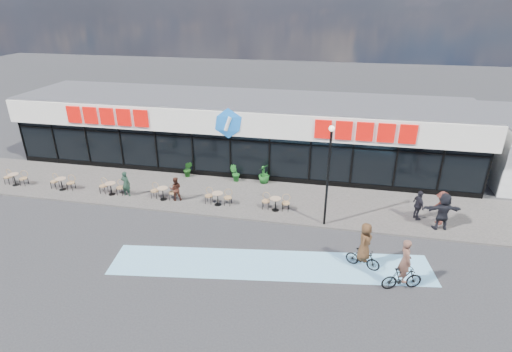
# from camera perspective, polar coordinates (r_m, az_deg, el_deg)

# --- Properties ---
(ground) EXTENTS (120.00, 120.00, 0.00)m
(ground) POSITION_cam_1_polar(r_m,az_deg,el_deg) (20.06, -8.70, -8.55)
(ground) COLOR #28282B
(ground) RESTS_ON ground
(sidewalk) EXTENTS (44.00, 5.00, 0.10)m
(sidewalk) POSITION_cam_1_polar(r_m,az_deg,el_deg) (23.73, -5.11, -2.72)
(sidewalk) COLOR #5D5752
(sidewalk) RESTS_ON ground
(bike_lane) EXTENTS (14.17, 4.13, 0.01)m
(bike_lane) POSITION_cam_1_polar(r_m,az_deg,el_deg) (17.98, 2.04, -12.54)
(bike_lane) COLOR #77BBE2
(bike_lane) RESTS_ON ground
(building) EXTENTS (30.60, 6.57, 4.75)m
(building) POSITION_cam_1_polar(r_m,az_deg,el_deg) (27.72, -2.16, 6.51)
(building) COLOR black
(building) RESTS_ON ground
(lamp_post) EXTENTS (0.28, 0.28, 5.25)m
(lamp_post) POSITION_cam_1_polar(r_m,az_deg,el_deg) (19.55, 10.32, 1.10)
(lamp_post) COLOR black
(lamp_post) RESTS_ON sidewalk
(bistro_set_0) EXTENTS (1.54, 0.62, 0.90)m
(bistro_set_0) POSITION_cam_1_polar(r_m,az_deg,el_deg) (28.80, -31.15, -0.21)
(bistro_set_0) COLOR #9F8366
(bistro_set_0) RESTS_ON sidewalk
(bistro_set_1) EXTENTS (1.54, 0.62, 0.90)m
(bistro_set_1) POSITION_cam_1_polar(r_m,az_deg,el_deg) (26.76, -25.94, -0.79)
(bistro_set_1) COLOR #9F8366
(bistro_set_1) RESTS_ON sidewalk
(bistro_set_2) EXTENTS (1.54, 0.62, 0.90)m
(bistro_set_2) POSITION_cam_1_polar(r_m,az_deg,el_deg) (24.98, -19.92, -1.45)
(bistro_set_2) COLOR #9F8366
(bistro_set_2) RESTS_ON sidewalk
(bistro_set_3) EXTENTS (1.54, 0.62, 0.90)m
(bistro_set_3) POSITION_cam_1_polar(r_m,az_deg,el_deg) (23.51, -13.07, -2.19)
(bistro_set_3) COLOR #9F8366
(bistro_set_3) RESTS_ON sidewalk
(bistro_set_4) EXTENTS (1.54, 0.62, 0.90)m
(bistro_set_4) POSITION_cam_1_polar(r_m,az_deg,el_deg) (22.43, -5.43, -2.97)
(bistro_set_4) COLOR #9F8366
(bistro_set_4) RESTS_ON sidewalk
(bistro_set_5) EXTENTS (1.54, 0.62, 0.90)m
(bistro_set_5) POSITION_cam_1_polar(r_m,az_deg,el_deg) (21.79, 2.84, -3.75)
(bistro_set_5) COLOR #9F8366
(bistro_set_5) RESTS_ON sidewalk
(potted_plant_left) EXTENTS (0.62, 0.51, 1.07)m
(potted_plant_left) POSITION_cam_1_polar(r_m,az_deg,el_deg) (26.07, -9.70, 0.99)
(potted_plant_left) COLOR #164513
(potted_plant_left) RESTS_ON sidewalk
(potted_plant_mid) EXTENTS (0.90, 0.90, 1.22)m
(potted_plant_mid) POSITION_cam_1_polar(r_m,az_deg,el_deg) (24.84, 1.16, 0.34)
(potted_plant_mid) COLOR #17501A
(potted_plant_mid) RESTS_ON sidewalk
(potted_plant_right) EXTENTS (0.71, 0.64, 1.07)m
(potted_plant_right) POSITION_cam_1_polar(r_m,az_deg,el_deg) (25.10, -3.03, 0.39)
(potted_plant_right) COLOR #195A1D
(potted_plant_right) RESTS_ON sidewalk
(patron_left) EXTENTS (0.59, 0.41, 1.53)m
(patron_left) POSITION_cam_1_polar(r_m,az_deg,el_deg) (24.35, -18.11, -1.05)
(patron_left) COLOR #1C3325
(patron_left) RESTS_ON sidewalk
(patron_right) EXTENTS (0.83, 0.73, 1.42)m
(patron_right) POSITION_cam_1_polar(r_m,az_deg,el_deg) (23.12, -11.42, -1.80)
(patron_right) COLOR #3E1E16
(patron_right) RESTS_ON sidewalk
(pedestrian_a) EXTENTS (1.04, 1.33, 1.81)m
(pedestrian_a) POSITION_cam_1_polar(r_m,az_deg,el_deg) (22.30, 24.93, -4.19)
(pedestrian_a) COLOR #50231C
(pedestrian_a) RESTS_ON sidewalk
(pedestrian_b) EXTENTS (0.69, 1.04, 1.63)m
(pedestrian_b) POSITION_cam_1_polar(r_m,az_deg,el_deg) (22.33, 22.18, -3.90)
(pedestrian_b) COLOR black
(pedestrian_b) RESTS_ON sidewalk
(pedestrian_c) EXTENTS (1.89, 0.83, 1.97)m
(pedestrian_c) POSITION_cam_1_polar(r_m,az_deg,el_deg) (21.84, 25.16, -4.60)
(pedestrian_c) COLOR black
(pedestrian_c) RESTS_ON sidewalk
(cyclist_a) EXTENTS (1.73, 0.95, 2.30)m
(cyclist_a) POSITION_cam_1_polar(r_m,az_deg,el_deg) (17.23, 20.29, -12.61)
(cyclist_a) COLOR black
(cyclist_a) RESTS_ON ground
(cyclist_b) EXTENTS (1.56, 0.98, 2.18)m
(cyclist_b) POSITION_cam_1_polar(r_m,az_deg,el_deg) (17.89, 15.18, -10.01)
(cyclist_b) COLOR black
(cyclist_b) RESTS_ON ground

